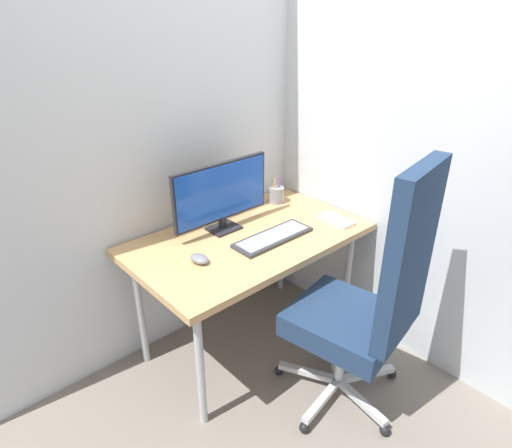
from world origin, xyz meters
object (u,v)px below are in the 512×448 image
office_chair (370,300)px  notebook (337,220)px  keyboard (273,237)px  mouse (199,259)px  monitor (222,194)px  pen_holder (276,195)px

office_chair → notebook: (0.36, 0.49, 0.10)m
office_chair → keyboard: office_chair is taller
office_chair → mouse: 0.80m
monitor → pen_holder: monitor is taller
notebook → pen_holder: bearing=102.5°
office_chair → keyboard: bearing=94.1°
monitor → mouse: size_ratio=5.65×
monitor → keyboard: bearing=-66.1°
monitor → keyboard: size_ratio=1.32×
keyboard → mouse: (-0.42, 0.07, 0.01)m
notebook → monitor: bearing=150.2°
office_chair → pen_holder: (0.30, 0.91, 0.14)m
monitor → notebook: bearing=-34.5°
office_chair → notebook: office_chair is taller
monitor → mouse: 0.40m
monitor → mouse: bearing=-145.8°
pen_holder → notebook: pen_holder is taller
monitor → keyboard: (0.12, -0.27, -0.19)m
keyboard → office_chair: bearing=-85.9°
keyboard → mouse: mouse is taller
office_chair → pen_holder: 0.97m
pen_holder → mouse: bearing=-160.8°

